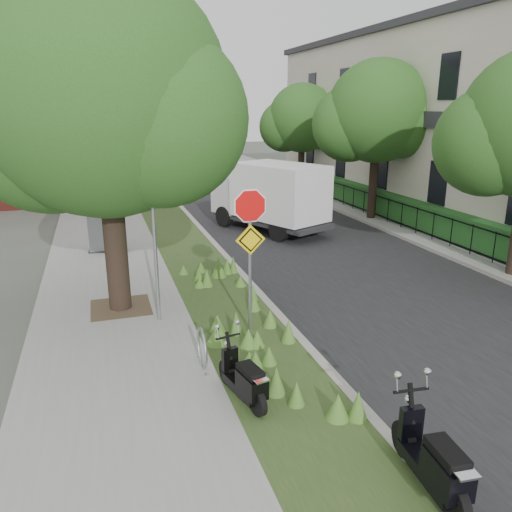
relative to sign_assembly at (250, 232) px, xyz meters
The scene contains 20 objects.
ground 2.78m from the sign_assembly, 22.62° to the right, with size 120.00×120.00×0.00m, color #4C5147.
sidewalk_near 10.10m from the sign_assembly, 106.84° to the left, with size 3.50×60.00×0.12m, color gray.
verge 9.69m from the sign_assembly, 90.61° to the left, with size 2.00×60.00×0.12m, color #2B471E.
kerb_near 9.73m from the sign_assembly, 84.54° to the left, with size 0.20×60.00×0.13m, color #9E9991.
road 10.65m from the sign_assembly, 64.96° to the left, with size 7.00×60.00×0.01m, color black.
kerb_far 12.50m from the sign_assembly, 50.01° to the left, with size 0.20×60.00×0.13m, color #9E9991.
footpath_far 13.64m from the sign_assembly, 44.45° to the left, with size 3.20×60.00×0.12m, color gray.
street_tree_main 4.30m from the sign_assembly, 139.63° to the left, with size 6.21×5.54×7.66m.
bare_post 2.18m from the sign_assembly, 145.95° to the left, with size 0.08×0.08×4.00m.
bike_hoop 2.54m from the sign_assembly, 137.69° to the right, with size 0.06×0.78×0.77m.
sign_assembly is the anchor object (origin of this frame).
fence_far 12.86m from the sign_assembly, 47.60° to the left, with size 0.04×24.00×1.00m.
hedge_far 13.34m from the sign_assembly, 45.36° to the left, with size 1.00×24.00×1.10m, color #1B4318.
terrace_houses 16.07m from the sign_assembly, 36.15° to the left, with size 7.40×26.40×8.20m.
far_tree_b 12.78m from the sign_assembly, 48.62° to the left, with size 4.83×4.31×6.56m.
far_tree_c 19.42m from the sign_assembly, 64.46° to the left, with size 4.37×3.89×5.93m.
scooter_near 3.30m from the sign_assembly, 108.47° to the right, with size 0.52×1.50×0.72m.
scooter_far 5.60m from the sign_assembly, 81.50° to the right, with size 0.45×1.72×0.82m.
box_truck 9.58m from the sign_assembly, 68.16° to the left, with size 3.85×5.41×2.29m.
utility_cabinet 8.21m from the sign_assembly, 110.72° to the left, with size 1.05×0.77×1.30m.
Camera 1 is at (-4.28, -8.84, 4.78)m, focal length 35.00 mm.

